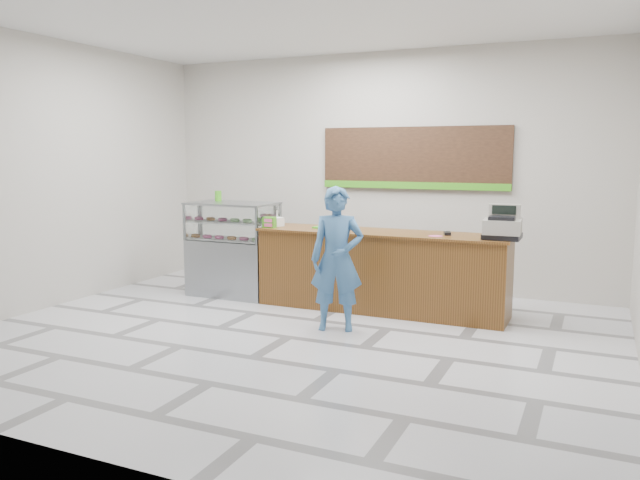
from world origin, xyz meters
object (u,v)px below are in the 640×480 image
at_px(cash_register, 503,226).
at_px(customer, 337,259).
at_px(sales_counter, 381,271).
at_px(display_case, 233,248).
at_px(serving_tray, 328,227).

distance_m(cash_register, customer, 1.97).
height_order(cash_register, customer, customer).
height_order(sales_counter, cash_register, cash_register).
distance_m(display_case, customer, 2.29).
xyz_separation_m(serving_tray, customer, (0.59, -1.10, -0.21)).
distance_m(sales_counter, display_case, 2.23).
bearing_deg(display_case, customer, -26.92).
bearing_deg(serving_tray, sales_counter, -0.64).
bearing_deg(display_case, cash_register, -0.96).
xyz_separation_m(display_case, customer, (2.04, -1.04, 0.15)).
bearing_deg(sales_counter, display_case, -179.99).
height_order(display_case, cash_register, cash_register).
distance_m(sales_counter, cash_register, 1.64).
bearing_deg(cash_register, serving_tray, 173.39).
bearing_deg(serving_tray, customer, -57.83).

